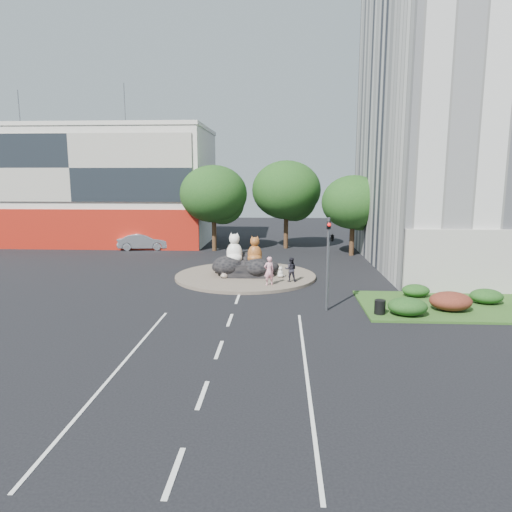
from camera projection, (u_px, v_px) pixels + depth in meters
The scene contains 22 objects.
ground at pixel (230, 320), 22.83m from camera, with size 120.00×120.00×0.00m, color black.
roundabout_island at pixel (246, 276), 32.65m from camera, with size 10.00×10.00×0.20m, color brown.
rock_plinth at pixel (245, 268), 32.56m from camera, with size 3.20×2.60×0.90m, color black, non-canonical shape.
shophouse_block at pixel (95, 186), 50.24m from camera, with size 25.20×12.30×17.40m.
grass_verge at pixel (452, 306), 25.11m from camera, with size 10.00×6.00×0.12m, color #234918.
tree_left at pixel (214, 197), 43.87m from camera, with size 6.46×6.46×8.27m.
tree_mid at pixel (287, 193), 45.40m from camera, with size 6.84×6.84×8.76m.
tree_right at pixel (354, 205), 41.29m from camera, with size 5.70×5.70×7.30m.
hedge_near_green at pixel (408, 306), 23.22m from camera, with size 2.00×1.60×0.90m, color #123912.
hedge_red at pixel (451, 301), 24.06m from camera, with size 2.20×1.76×0.99m, color #451912.
hedge_mid_green at pixel (486, 296), 25.41m from camera, with size 1.80×1.44×0.81m, color #123912.
hedge_back_green at pixel (416, 290), 26.89m from camera, with size 1.60×1.28×0.72m, color #123912.
traffic_light at pixel (330, 244), 23.90m from camera, with size 0.44×1.24×5.00m.
street_lamp at pixel (442, 217), 29.23m from camera, with size 2.34×0.22×8.06m.
cat_white at pixel (234, 248), 32.20m from camera, with size 1.29×1.12×2.15m, color white, non-canonical shape.
cat_tabby at pixel (255, 249), 32.18m from camera, with size 1.16×1.00×1.93m, color #AB6723, non-canonical shape.
kitten_calico at pixel (224, 271), 31.51m from camera, with size 0.59×0.51×0.99m, color beige, non-canonical shape.
kitten_white at pixel (280, 272), 31.69m from camera, with size 0.48×0.42×0.80m, color beige, non-canonical shape.
pedestrian_pink at pixel (269, 271), 29.34m from camera, with size 0.68×0.44×1.86m, color pink.
pedestrian_dark at pixel (291, 269), 30.36m from camera, with size 0.79×0.62×1.63m, color black.
parked_car at pixel (144, 241), 45.24m from camera, with size 1.72×4.92×1.62m, color #B5B7BD.
litter_bin at pixel (380, 307), 23.42m from camera, with size 0.56×0.56×0.73m, color black.
Camera 1 is at (2.53, -21.85, 7.03)m, focal length 32.00 mm.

